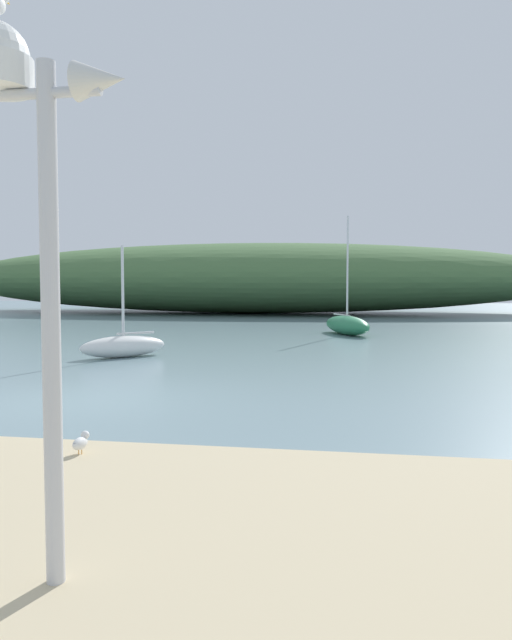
% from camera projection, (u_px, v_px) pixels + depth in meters
% --- Properties ---
extents(ground_plane, '(120.00, 120.00, 0.00)m').
position_uv_depth(ground_plane, '(81.00, 399.00, 11.35)').
color(ground_plane, gray).
extents(distant_hill, '(46.73, 13.67, 5.09)m').
position_uv_depth(distant_hill, '(247.00, 278.00, 45.17)').
color(distant_hill, '#476B3D').
rests_on(distant_hill, ground).
extents(mast_structure, '(1.13, 0.50, 3.59)m').
position_uv_depth(mast_structure, '(16.00, 124.00, 3.85)').
color(mast_structure, silver).
rests_on(mast_structure, beach_sand).
extents(sailboat_near_shore, '(2.56, 3.88, 4.96)m').
position_uv_depth(sailboat_near_shore, '(347.00, 325.00, 25.72)').
color(sailboat_near_shore, '#287A4C').
rests_on(sailboat_near_shore, ground).
extents(sailboat_far_left, '(2.36, 2.45, 3.25)m').
position_uv_depth(sailboat_far_left, '(123.00, 346.00, 17.81)').
color(sailboat_far_left, white).
rests_on(sailboat_far_left, ground).
extents(seagull_near_waterline, '(0.14, 0.35, 0.24)m').
position_uv_depth(seagull_near_waterline, '(81.00, 442.00, 7.00)').
color(seagull_near_waterline, orange).
rests_on(seagull_near_waterline, beach_sand).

